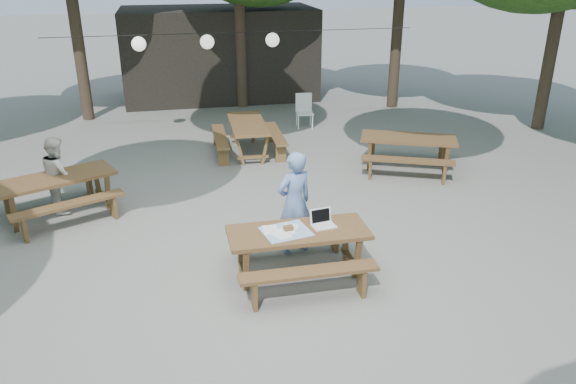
{
  "coord_description": "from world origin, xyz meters",
  "views": [
    {
      "loc": [
        -1.2,
        -7.93,
        4.37
      ],
      "look_at": [
        0.43,
        -0.32,
        1.05
      ],
      "focal_mm": 35.0,
      "sensor_mm": 36.0,
      "label": 1
    }
  ],
  "objects_px": {
    "main_picnic_table": "(298,253)",
    "woman": "(294,203)",
    "second_person": "(59,174)",
    "picnic_table_nw": "(58,196)",
    "plastic_chair": "(304,118)"
  },
  "relations": [
    {
      "from": "main_picnic_table",
      "to": "second_person",
      "type": "height_order",
      "value": "second_person"
    },
    {
      "from": "picnic_table_nw",
      "to": "plastic_chair",
      "type": "relative_size",
      "value": 2.65
    },
    {
      "from": "picnic_table_nw",
      "to": "plastic_chair",
      "type": "bearing_deg",
      "value": 14.27
    },
    {
      "from": "main_picnic_table",
      "to": "woman",
      "type": "xyz_separation_m",
      "value": [
        0.12,
        0.77,
        0.44
      ]
    },
    {
      "from": "picnic_table_nw",
      "to": "woman",
      "type": "bearing_deg",
      "value": -53.57
    },
    {
      "from": "picnic_table_nw",
      "to": "plastic_chair",
      "type": "height_order",
      "value": "plastic_chair"
    },
    {
      "from": "picnic_table_nw",
      "to": "second_person",
      "type": "distance_m",
      "value": 0.41
    },
    {
      "from": "woman",
      "to": "second_person",
      "type": "distance_m",
      "value": 4.51
    },
    {
      "from": "main_picnic_table",
      "to": "second_person",
      "type": "bearing_deg",
      "value": 139.35
    },
    {
      "from": "main_picnic_table",
      "to": "woman",
      "type": "height_order",
      "value": "woman"
    },
    {
      "from": "main_picnic_table",
      "to": "picnic_table_nw",
      "type": "distance_m",
      "value": 4.73
    },
    {
      "from": "main_picnic_table",
      "to": "second_person",
      "type": "xyz_separation_m",
      "value": [
        -3.7,
        3.18,
        0.31
      ]
    },
    {
      "from": "plastic_chair",
      "to": "picnic_table_nw",
      "type": "bearing_deg",
      "value": -135.45
    },
    {
      "from": "picnic_table_nw",
      "to": "main_picnic_table",
      "type": "bearing_deg",
      "value": -62.49
    },
    {
      "from": "second_person",
      "to": "plastic_chair",
      "type": "distance_m",
      "value": 7.04
    }
  ]
}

